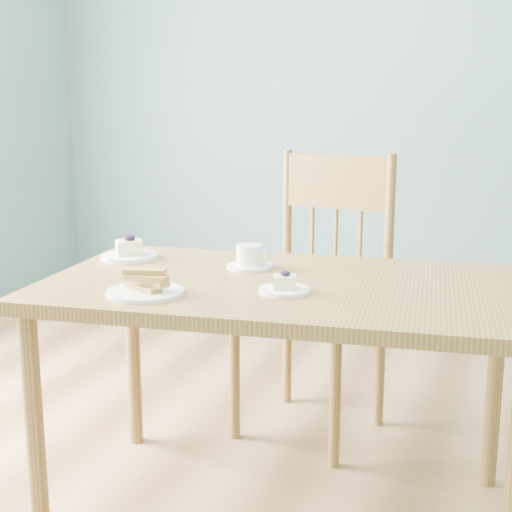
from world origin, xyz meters
TOP-DOWN VIEW (x-y plane):
  - room at (0.00, 0.00)m, footprint 5.01×5.01m
  - dining_table at (-0.16, 0.14)m, footprint 1.42×0.92m
  - dining_chair at (-0.24, 0.74)m, footprint 0.55×0.53m
  - cheesecake_plate_near at (-0.12, 0.03)m, footprint 0.14×0.14m
  - cheesecake_plate_far at (-0.72, 0.25)m, footprint 0.18×0.18m
  - coffee_cup at (-0.31, 0.27)m, footprint 0.14×0.14m
  - biscotti_plate at (-0.45, -0.12)m, footprint 0.20×0.20m

SIDE VIEW (x-z plane):
  - dining_chair at x=-0.24m, z-range 0.01..1.04m
  - dining_table at x=-0.16m, z-range 0.29..1.00m
  - cheesecake_plate_near at x=-0.12m, z-range 0.70..0.76m
  - cheesecake_plate_far at x=-0.72m, z-range 0.70..0.77m
  - biscotti_plate at x=-0.45m, z-range 0.70..0.77m
  - coffee_cup at x=-0.31m, z-range 0.71..0.78m
  - room at x=0.00m, z-range -0.01..2.71m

